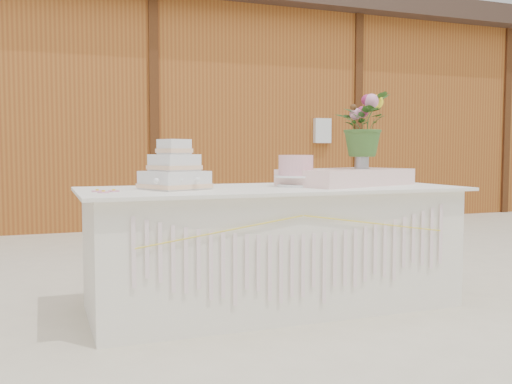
# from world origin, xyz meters

# --- Properties ---
(ground) EXTENTS (80.00, 80.00, 0.00)m
(ground) POSITION_xyz_m (0.00, 0.00, 0.00)
(ground) COLOR beige
(ground) RESTS_ON ground
(barn) EXTENTS (12.60, 4.60, 3.30)m
(barn) POSITION_xyz_m (-0.01, 5.99, 1.68)
(barn) COLOR #91541E
(barn) RESTS_ON ground
(cake_table) EXTENTS (2.40, 1.00, 0.77)m
(cake_table) POSITION_xyz_m (0.00, -0.00, 0.39)
(cake_table) COLOR silver
(cake_table) RESTS_ON ground
(wedding_cake) EXTENTS (0.44, 0.44, 0.30)m
(wedding_cake) POSITION_xyz_m (-0.63, 0.02, 0.87)
(wedding_cake) COLOR silver
(wedding_cake) RESTS_ON cake_table
(pink_cake_stand) EXTENTS (0.28, 0.28, 0.20)m
(pink_cake_stand) POSITION_xyz_m (0.16, 0.00, 0.88)
(pink_cake_stand) COLOR white
(pink_cake_stand) RESTS_ON cake_table
(satin_runner) EXTENTS (0.98, 0.75, 0.11)m
(satin_runner) POSITION_xyz_m (0.56, 0.05, 0.82)
(satin_runner) COLOR #FFD1CD
(satin_runner) RESTS_ON cake_table
(flower_vase) EXTENTS (0.10, 0.10, 0.13)m
(flower_vase) POSITION_xyz_m (0.69, 0.07, 0.95)
(flower_vase) COLOR #ABABB0
(flower_vase) RESTS_ON satin_runner
(bouquet) EXTENTS (0.52, 0.52, 0.44)m
(bouquet) POSITION_xyz_m (0.69, 0.07, 1.23)
(bouquet) COLOR #355D25
(bouquet) RESTS_ON flower_vase
(loose_flowers) EXTENTS (0.16, 0.32, 0.02)m
(loose_flowers) POSITION_xyz_m (-1.04, 0.01, 0.78)
(loose_flowers) COLOR pink
(loose_flowers) RESTS_ON cake_table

